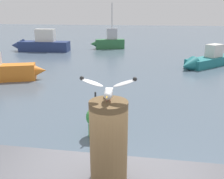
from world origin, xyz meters
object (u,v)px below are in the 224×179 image
object	(u,v)px
mooring_post	(108,142)
boat_orange	(7,71)
boat_teal	(206,61)
boat_green	(108,42)
seagull	(108,90)
boat_navy	(39,44)
channel_buoy	(96,120)

from	to	relation	value
mooring_post	boat_orange	distance (m)	11.38
mooring_post	boat_teal	distance (m)	14.70
mooring_post	boat_orange	size ratio (longest dim) A/B	0.25
mooring_post	boat_green	distance (m)	21.13
boat_orange	boat_green	xyz separation A→B (m)	(3.22, 11.77, 0.12)
seagull	boat_green	bearing A→B (deg)	99.73
boat_orange	boat_navy	distance (m)	9.78
boat_green	channel_buoy	size ratio (longest dim) A/B	3.11
seagull	boat_green	distance (m)	21.18
boat_navy	mooring_post	bearing A→B (deg)	-63.07
mooring_post	boat_navy	xyz separation A→B (m)	(-9.37, 18.44, -1.50)
mooring_post	boat_teal	world-z (taller)	mooring_post
mooring_post	channel_buoy	xyz separation A→B (m)	(-1.04, 3.93, -1.62)
boat_teal	mooring_post	bearing A→B (deg)	-105.76
boat_green	channel_buoy	distance (m)	17.03
boat_green	boat_navy	world-z (taller)	boat_green
mooring_post	boat_orange	world-z (taller)	mooring_post
boat_orange	boat_teal	xyz separation A→B (m)	(10.75, 5.05, -0.10)
boat_orange	seagull	bearing A→B (deg)	-53.01
seagull	boat_teal	bearing A→B (deg)	74.24
boat_green	channel_buoy	bearing A→B (deg)	-81.47
boat_teal	boat_navy	xyz separation A→B (m)	(-13.33, 4.39, 0.21)
seagull	channel_buoy	distance (m)	4.63
boat_orange	mooring_post	bearing A→B (deg)	-53.00
boat_teal	boat_green	size ratio (longest dim) A/B	1.01
seagull	mooring_post	bearing A→B (deg)	95.08
mooring_post	boat_orange	xyz separation A→B (m)	(-6.78, 9.00, -1.61)
boat_teal	boat_green	distance (m)	10.09
mooring_post	boat_green	size ratio (longest dim) A/B	0.22
boat_navy	boat_orange	bearing A→B (deg)	-74.68
seagull	boat_navy	xyz separation A→B (m)	(-9.37, 18.44, -2.09)
seagull	boat_green	world-z (taller)	boat_green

